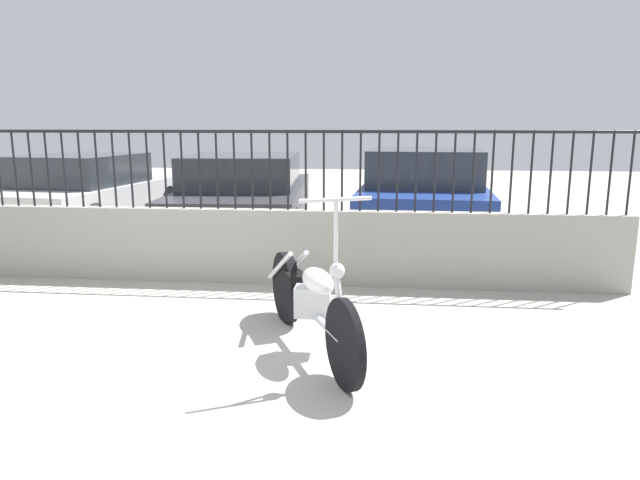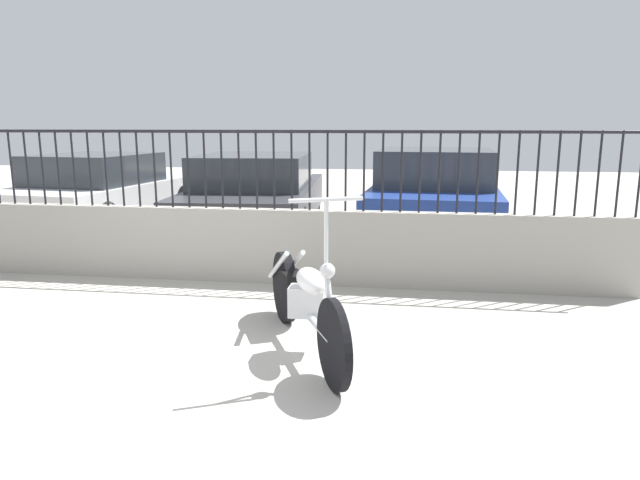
{
  "view_description": "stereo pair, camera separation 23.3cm",
  "coord_description": "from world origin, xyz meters",
  "px_view_note": "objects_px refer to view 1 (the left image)",
  "views": [
    {
      "loc": [
        2.11,
        -3.21,
        1.78
      ],
      "look_at": [
        1.56,
        2.1,
        0.7
      ],
      "focal_mm": 32.0,
      "sensor_mm": 36.0,
      "label": 1
    },
    {
      "loc": [
        2.34,
        -3.18,
        1.78
      ],
      "look_at": [
        1.56,
        2.1,
        0.7
      ],
      "focal_mm": 32.0,
      "sensor_mm": 36.0,
      "label": 2
    }
  ],
  "objects_px": {
    "motorcycle_silver": "(308,298)",
    "car_blue": "(423,194)",
    "car_white": "(86,192)",
    "car_dark_grey": "(245,194)"
  },
  "relations": [
    {
      "from": "motorcycle_silver",
      "to": "car_white",
      "type": "bearing_deg",
      "value": -162.81
    },
    {
      "from": "car_white",
      "to": "motorcycle_silver",
      "type": "bearing_deg",
      "value": -131.86
    },
    {
      "from": "car_white",
      "to": "car_dark_grey",
      "type": "relative_size",
      "value": 0.88
    },
    {
      "from": "car_dark_grey",
      "to": "car_blue",
      "type": "bearing_deg",
      "value": -95.72
    },
    {
      "from": "motorcycle_silver",
      "to": "car_blue",
      "type": "relative_size",
      "value": 0.45
    },
    {
      "from": "motorcycle_silver",
      "to": "car_blue",
      "type": "height_order",
      "value": "car_blue"
    },
    {
      "from": "car_dark_grey",
      "to": "car_blue",
      "type": "xyz_separation_m",
      "value": [
        2.91,
        -0.07,
        0.04
      ]
    },
    {
      "from": "car_dark_grey",
      "to": "car_blue",
      "type": "distance_m",
      "value": 2.91
    },
    {
      "from": "car_blue",
      "to": "car_dark_grey",
      "type": "bearing_deg",
      "value": 92.82
    },
    {
      "from": "car_white",
      "to": "car_blue",
      "type": "xyz_separation_m",
      "value": [
        5.73,
        -0.14,
        0.05
      ]
    }
  ]
}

